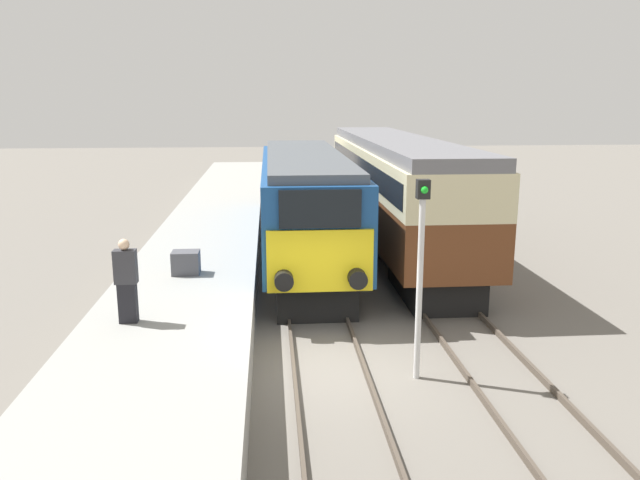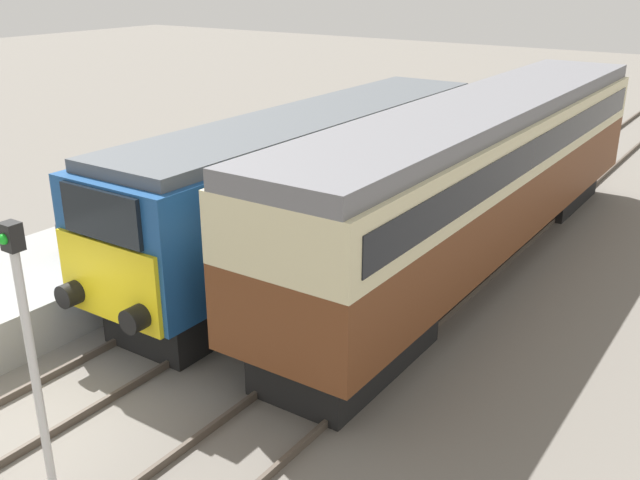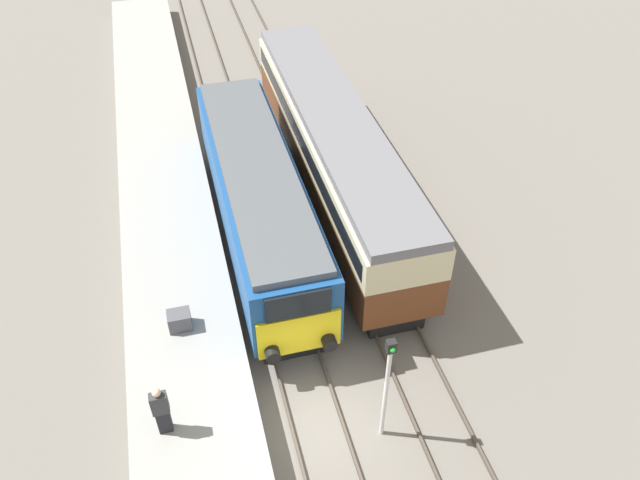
# 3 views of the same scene
# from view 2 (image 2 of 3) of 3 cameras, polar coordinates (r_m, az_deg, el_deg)

# --- Properties ---
(ground_plane) EXTENTS (120.00, 120.00, 0.00)m
(ground_plane) POSITION_cam_2_polar(r_m,az_deg,el_deg) (12.75, -22.97, -13.43)
(ground_plane) COLOR slate
(platform_left) EXTENTS (3.50, 50.00, 0.97)m
(platform_left) POSITION_cam_2_polar(r_m,az_deg,el_deg) (19.39, -9.08, 1.59)
(platform_left) COLOR gray
(platform_left) RESTS_ON ground_plane
(rails_near_track) EXTENTS (1.51, 60.00, 0.14)m
(rails_near_track) POSITION_cam_2_polar(r_m,az_deg,el_deg) (15.44, -7.55, -5.23)
(rails_near_track) COLOR #4C4238
(rails_near_track) RESTS_ON ground_plane
(rails_far_track) EXTENTS (1.50, 60.00, 0.14)m
(rails_far_track) POSITION_cam_2_polar(r_m,az_deg,el_deg) (13.64, 3.35, -8.84)
(rails_far_track) COLOR #4C4238
(rails_far_track) RESTS_ON ground_plane
(locomotive) EXTENTS (2.70, 13.05, 3.70)m
(locomotive) POSITION_cam_2_polar(r_m,az_deg,el_deg) (17.19, -0.42, 4.82)
(locomotive) COLOR black
(locomotive) RESTS_ON ground_plane
(passenger_carriage) EXTENTS (2.75, 16.12, 4.05)m
(passenger_carriage) POSITION_cam_2_polar(r_m,az_deg,el_deg) (17.27, 12.83, 5.68)
(passenger_carriage) COLOR black
(passenger_carriage) RESTS_ON ground_plane
(signal_post) EXTENTS (0.24, 0.28, 3.96)m
(signal_post) POSITION_cam_2_polar(r_m,az_deg,el_deg) (10.04, -22.28, -7.39)
(signal_post) COLOR silver
(signal_post) RESTS_ON ground_plane
(luggage_crate) EXTENTS (0.70, 0.56, 0.60)m
(luggage_crate) POSITION_cam_2_polar(r_m,az_deg,el_deg) (16.64, -18.85, 0.25)
(luggage_crate) COLOR #4C4C51
(luggage_crate) RESTS_ON platform_left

